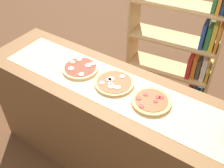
# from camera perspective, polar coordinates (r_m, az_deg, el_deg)

# --- Properties ---
(ground_plane) EXTENTS (12.00, 12.00, 0.00)m
(ground_plane) POSITION_cam_1_polar(r_m,az_deg,el_deg) (2.46, -0.00, -16.29)
(ground_plane) COLOR #4C2D19
(counter) EXTENTS (2.02, 0.56, 0.89)m
(counter) POSITION_cam_1_polar(r_m,az_deg,el_deg) (2.10, -0.00, -9.67)
(counter) COLOR brown
(counter) RESTS_ON ground_plane
(parchment_paper) EXTENTS (1.69, 0.37, 0.00)m
(parchment_paper) POSITION_cam_1_polar(r_m,az_deg,el_deg) (1.77, -0.00, -0.46)
(parchment_paper) COLOR tan
(parchment_paper) RESTS_ON counter
(pizza_mozzarella_0) EXTENTS (0.26, 0.26, 0.03)m
(pizza_mozzarella_0) POSITION_cam_1_polar(r_m,az_deg,el_deg) (1.92, -6.83, 3.44)
(pizza_mozzarella_0) COLOR #E5C17F
(pizza_mozzarella_0) RESTS_ON parchment_paper
(pizza_mozzarella_1) EXTENTS (0.27, 0.27, 0.03)m
(pizza_mozzarella_1) POSITION_cam_1_polar(r_m,az_deg,el_deg) (1.78, 0.47, 0.29)
(pizza_mozzarella_1) COLOR tan
(pizza_mozzarella_1) RESTS_ON parchment_paper
(pizza_pepperoni_2) EXTENTS (0.25, 0.25, 0.03)m
(pizza_pepperoni_2) POSITION_cam_1_polar(r_m,az_deg,el_deg) (1.67, 8.47, -3.69)
(pizza_pepperoni_2) COLOR tan
(pizza_pepperoni_2) RESTS_ON parchment_paper
(bookshelf) EXTENTS (0.90, 0.39, 1.44)m
(bookshelf) POSITION_cam_1_polar(r_m,az_deg,el_deg) (2.67, 15.71, 8.07)
(bookshelf) COLOR tan
(bookshelf) RESTS_ON ground_plane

